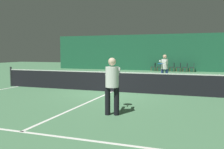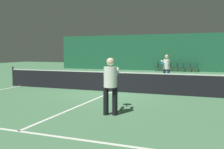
# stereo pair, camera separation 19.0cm
# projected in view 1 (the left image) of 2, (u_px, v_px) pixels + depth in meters

# --- Properties ---
(ground_plane) EXTENTS (60.00, 60.00, 0.00)m
(ground_plane) POSITION_uv_depth(u_px,v_px,m) (112.00, 92.00, 11.87)
(ground_plane) COLOR #4C7F56
(backdrop_curtain) EXTENTS (23.00, 0.12, 3.70)m
(backdrop_curtain) POSITION_uv_depth(u_px,v_px,m) (160.00, 53.00, 25.25)
(backdrop_curtain) COLOR #1E5B3D
(backdrop_curtain) RESTS_ON ground
(court_line_baseline_far) EXTENTS (11.00, 0.10, 0.00)m
(court_line_baseline_far) POSITION_uv_depth(u_px,v_px,m) (155.00, 73.00, 23.04)
(court_line_baseline_far) COLOR white
(court_line_baseline_far) RESTS_ON ground
(court_line_service_far) EXTENTS (8.25, 0.10, 0.00)m
(court_line_service_far) POSITION_uv_depth(u_px,v_px,m) (142.00, 78.00, 17.88)
(court_line_service_far) COLOR white
(court_line_service_far) RESTS_ON ground
(court_line_service_near) EXTENTS (8.25, 0.10, 0.00)m
(court_line_service_near) POSITION_uv_depth(u_px,v_px,m) (21.00, 132.00, 5.86)
(court_line_service_near) COLOR white
(court_line_service_near) RESTS_ON ground
(court_line_sideline_left) EXTENTS (0.10, 23.80, 0.00)m
(court_line_sideline_left) POSITION_uv_depth(u_px,v_px,m) (18.00, 86.00, 13.70)
(court_line_sideline_left) COLOR white
(court_line_sideline_left) RESTS_ON ground
(court_line_centre) EXTENTS (0.10, 12.80, 0.00)m
(court_line_centre) POSITION_uv_depth(u_px,v_px,m) (112.00, 92.00, 11.87)
(court_line_centre) COLOR white
(court_line_centre) RESTS_ON ground
(tennis_net) EXTENTS (12.00, 0.10, 1.07)m
(tennis_net) POSITION_uv_depth(u_px,v_px,m) (112.00, 81.00, 11.83)
(tennis_net) COLOR black
(tennis_net) RESTS_ON ground
(player_near) EXTENTS (0.67, 1.41, 1.71)m
(player_near) POSITION_uv_depth(u_px,v_px,m) (112.00, 82.00, 7.40)
(player_near) COLOR black
(player_near) RESTS_ON ground
(player_far) EXTENTS (0.51, 1.41, 1.73)m
(player_far) POSITION_uv_depth(u_px,v_px,m) (164.00, 67.00, 15.17)
(player_far) COLOR navy
(player_far) RESTS_ON ground
(courtside_chair_0) EXTENTS (0.44, 0.44, 0.84)m
(courtside_chair_0) POSITION_uv_depth(u_px,v_px,m) (154.00, 66.00, 25.01)
(courtside_chair_0) COLOR brown
(courtside_chair_0) RESTS_ON ground
(courtside_chair_1) EXTENTS (0.44, 0.44, 0.84)m
(courtside_chair_1) POSITION_uv_depth(u_px,v_px,m) (160.00, 66.00, 24.81)
(courtside_chair_1) COLOR brown
(courtside_chair_1) RESTS_ON ground
(courtside_chair_2) EXTENTS (0.44, 0.44, 0.84)m
(courtside_chair_2) POSITION_uv_depth(u_px,v_px,m) (166.00, 66.00, 24.60)
(courtside_chair_2) COLOR brown
(courtside_chair_2) RESTS_ON ground
(courtside_chair_3) EXTENTS (0.44, 0.44, 0.84)m
(courtside_chair_3) POSITION_uv_depth(u_px,v_px,m) (173.00, 67.00, 24.40)
(courtside_chair_3) COLOR brown
(courtside_chair_3) RESTS_ON ground
(courtside_chair_4) EXTENTS (0.44, 0.44, 0.84)m
(courtside_chair_4) POSITION_uv_depth(u_px,v_px,m) (179.00, 67.00, 24.19)
(courtside_chair_4) COLOR brown
(courtside_chair_4) RESTS_ON ground
(courtside_chair_5) EXTENTS (0.44, 0.44, 0.84)m
(courtside_chair_5) POSITION_uv_depth(u_px,v_px,m) (186.00, 67.00, 23.99)
(courtside_chair_5) COLOR brown
(courtside_chair_5) RESTS_ON ground
(courtside_chair_6) EXTENTS (0.44, 0.44, 0.84)m
(courtside_chair_6) POSITION_uv_depth(u_px,v_px,m) (193.00, 67.00, 23.78)
(courtside_chair_6) COLOR brown
(courtside_chair_6) RESTS_ON ground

